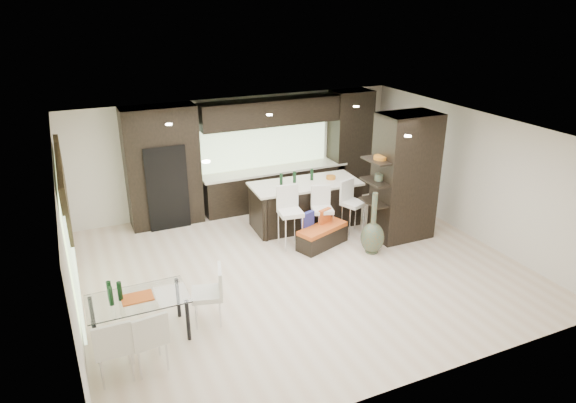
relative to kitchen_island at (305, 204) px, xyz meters
name	(u,v)px	position (x,y,z in m)	size (l,w,h in m)	color
ground	(301,267)	(-0.94, -1.76, -0.51)	(8.00, 8.00, 0.00)	beige
back_wall	(239,153)	(-0.94, 1.74, 0.84)	(8.00, 0.02, 2.70)	silver
left_wall	(67,242)	(-4.94, -1.76, 0.84)	(0.02, 7.00, 2.70)	silver
right_wall	(470,174)	(3.06, -1.76, 0.84)	(0.02, 7.00, 2.70)	silver
ceiling	(302,131)	(-0.94, -1.76, 2.19)	(8.00, 7.00, 0.02)	white
window_left	(69,237)	(-4.90, -1.56, 0.84)	(0.04, 3.20, 1.90)	#B2D199
window_back	(262,143)	(-0.34, 1.70, 1.04)	(3.40, 0.04, 1.20)	#B2D199
stone_accent	(62,183)	(-4.87, -1.56, 1.74)	(0.08, 3.00, 0.80)	brown
ceiling_spots	(296,129)	(-0.94, -1.51, 2.17)	(4.00, 3.00, 0.02)	white
back_cabinetry	(263,154)	(-0.44, 1.41, 0.84)	(6.80, 0.68, 2.70)	black
refrigerator	(165,184)	(-2.84, 1.36, 0.44)	(0.90, 0.68, 1.90)	black
partition_column	(405,177)	(1.66, -1.36, 0.84)	(1.20, 0.80, 2.70)	black
kitchen_island	(305,204)	(0.00, 0.00, 0.00)	(2.45, 1.05, 1.02)	black
stool_left	(290,223)	(-0.75, -0.86, 0.01)	(0.46, 0.46, 1.04)	white
stool_mid	(322,219)	(0.00, -0.83, -0.04)	(0.42, 0.42, 0.94)	white
stool_right	(353,213)	(0.75, -0.84, -0.02)	(0.43, 0.43, 0.97)	white
bench	(322,236)	(-0.14, -1.12, -0.29)	(1.15, 0.44, 0.44)	black
floor_vase	(373,223)	(0.65, -1.78, 0.14)	(0.48, 0.48, 1.30)	#444F39
dining_table	(140,318)	(-4.11, -2.76, -0.16)	(1.46, 0.82, 0.70)	white
chair_near	(148,341)	(-4.11, -3.49, -0.06)	(0.48, 0.48, 0.89)	white
chair_far	(114,349)	(-4.57, -3.49, -0.06)	(0.49, 0.49, 0.91)	white
chair_end	(207,298)	(-3.06, -2.76, -0.07)	(0.48, 0.48, 0.88)	white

